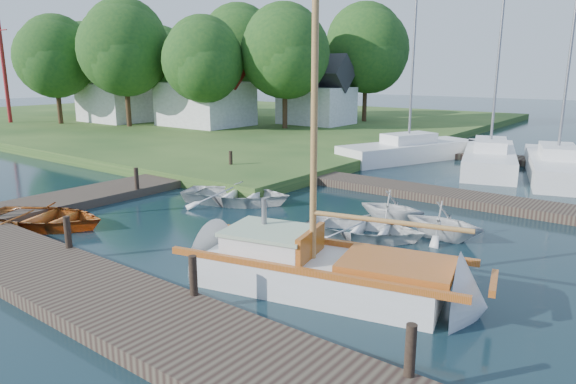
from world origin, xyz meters
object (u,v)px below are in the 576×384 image
Objects in this scene: dinghy at (44,214)px; tender_c at (365,226)px; tender_b at (392,205)px; mooring_post_4 at (137,178)px; tree_2 at (203,60)px; house_c at (317,97)px; house_a at (205,92)px; mooring_post_3 at (410,350)px; tree_5 at (160,61)px; tree_1 at (125,48)px; tree_6 at (83,58)px; marina_boat_1 at (489,157)px; marina_boat_2 at (557,164)px; tree_7 at (367,49)px; mooring_post_2 at (193,275)px; mooring_post_1 at (68,232)px; tree_0 at (55,57)px; sailboat at (329,275)px; tender_a at (236,192)px; mooring_post_5 at (231,160)px; tender_d at (444,219)px; tree_4 at (239,48)px; tree_3 at (285,52)px; marina_boat_0 at (408,149)px; house_b at (118,93)px.

tender_c is at bearing -82.35° from dinghy.
tender_b is (8.00, 6.80, 0.15)m from dinghy.
tender_b is at bearing -11.05° from tender_c.
mooring_post_4 is 18.41m from tree_2.
tender_c is at bearing -52.82° from house_c.
tender_c is at bearing -34.45° from house_a.
tree_5 is (-36.00, 25.05, 4.72)m from mooring_post_3.
tree_6 is (-12.00, 4.00, -0.45)m from tree_1.
marina_boat_1 reaches higher than tree_5.
marina_boat_2 is (2.56, 12.48, 0.24)m from tender_c.
tree_7 is (12.00, 14.00, 0.11)m from tree_1.
mooring_post_2 is 0.21× the size of dinghy.
tender_b is (4.89, 7.81, -0.16)m from mooring_post_1.
mooring_post_3 is 12.16m from dinghy.
mooring_post_4 is 0.09× the size of tree_7.
tree_0 is at bearing 150.86° from mooring_post_1.
tree_0 is (-31.50, 15.05, 4.83)m from mooring_post_2.
sailboat is 7.83m from tender_a.
marina_boat_1 is 1.49× the size of house_a.
mooring_post_3 is at bearing -34.83° from tree_5.
tree_5 is (-23.00, 15.05, 4.72)m from mooring_post_5.
tender_d is 35.03m from tree_0.
tender_b is 0.33× the size of house_a.
tree_7 reaches higher than house_a.
tree_7 is (8.00, 10.05, 3.24)m from house_a.
tree_0 is at bearing 36.06° from dinghy.
tree_4 is 10.77m from tree_7.
mooring_post_3 is 13.93m from mooring_post_4.
mooring_post_5 is 12.70m from sailboat.
tree_5 is at bearing 63.53° from marina_boat_2.
tree_1 is at bearing 138.32° from sailboat.
mooring_post_1 is at bearing 180.00° from mooring_post_3.
sailboat is (-2.88, 2.33, -0.36)m from mooring_post_3.
tree_5 is at bearing 33.07° from tender_a.
tree_3 is 8.96m from tree_4.
marina_boat_0 reaches higher than tender_c.
house_b is at bearing -126.71° from tree_4.
tree_2 is at bearing 128.44° from sailboat.
marina_boat_2 is at bearing -112.51° from marina_boat_1.
marina_boat_0 is 1.89× the size of house_c.
tree_2 is 0.81× the size of tree_4.
mooring_post_1 is 27.58m from tree_1.
sailboat is 27.43m from tree_3.
tree_0 reaches higher than tender_d.
tree_1 is 10.02m from tree_5.
marina_boat_0 reaches higher than mooring_post_2.
mooring_post_4 is 27.09m from tree_7.
marina_boat_2 is at bearing 80.57° from mooring_post_2.
marina_boat_1 is at bearing -15.49° from tree_3.
mooring_post_4 is 1.00× the size of mooring_post_5.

